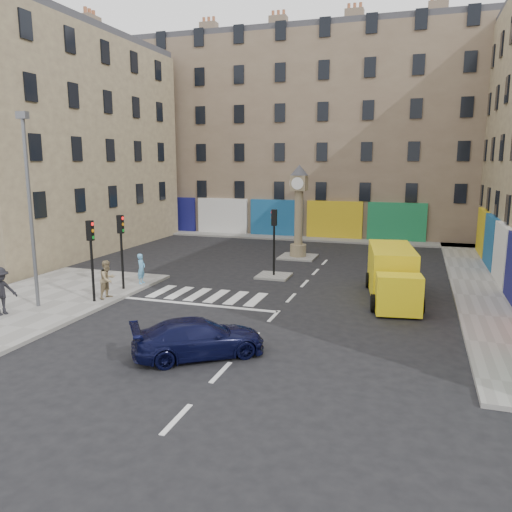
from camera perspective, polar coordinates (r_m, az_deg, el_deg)
The scene contains 18 objects.
ground at distance 20.28m, azimuth 1.28°, elevation -7.71°, with size 120.00×120.00×0.00m, color black.
sidewalk_left at distance 24.13m, azimuth -26.28°, elevation -5.64°, with size 7.00×16.00×0.15m, color gray.
sidewalk_right at distance 29.32m, azimuth 23.77°, elevation -2.68°, with size 2.60×30.00×0.15m, color gray.
sidewalk_far at distance 42.21m, azimuth 4.72°, elevation 2.07°, with size 32.00×2.40×0.15m, color gray.
island_near at distance 28.21m, azimuth 2.04°, elevation -2.29°, with size 1.80×1.80×0.12m, color gray.
island_far at distance 33.90m, azimuth 4.82°, elevation -0.10°, with size 2.40×2.40×0.12m, color gray.
building_far at distance 47.45m, azimuth 6.53°, elevation 13.20°, with size 32.00×10.00×17.00m, color #806C55.
building_left at distance 39.08m, azimuth -21.36°, elevation 11.61°, with size 8.00×20.00×15.00m, color tan.
traffic_light_left_near at distance 23.50m, azimuth -18.33°, elevation 0.89°, with size 0.28×0.22×3.70m.
traffic_light_left_far at distance 25.44m, azimuth -15.16°, elevation 1.78°, with size 0.28×0.22×3.70m.
traffic_light_island at distance 27.75m, azimuth 2.08°, elevation 2.81°, with size 0.28×0.22×3.70m.
lamp_post at distance 23.37m, azimuth -24.46°, elevation 5.79°, with size 0.50×0.25×8.30m.
clock_pillar at distance 33.41m, azimuth 4.92°, elevation 5.78°, with size 1.20×1.20×6.10m.
navy_sedan at distance 16.94m, azimuth -6.54°, elevation -9.28°, with size 1.79×4.41×1.28m, color black.
yellow_van at distance 24.55m, azimuth 15.31°, elevation -1.99°, with size 2.92×6.69×2.36m.
pedestrian_blue at distance 26.64m, azimuth -12.97°, elevation -1.41°, with size 0.57×0.38×1.57m, color #5BA1D1.
pedestrian_tan at distance 24.16m, azimuth -16.60°, elevation -2.57°, with size 0.87×0.68×1.79m, color #96815C.
pedestrian_dark at distance 23.18m, azimuth -27.15°, elevation -3.59°, with size 1.30×0.75×2.01m, color black.
Camera 1 is at (5.49, -18.44, 6.42)m, focal length 35.00 mm.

